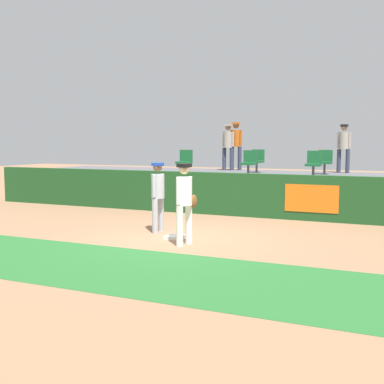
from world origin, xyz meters
name	(u,v)px	position (x,y,z in m)	size (l,w,h in m)	color
ground_plane	(177,238)	(0.00, 0.00, 0.00)	(60.00, 60.00, 0.00)	#936B4C
grass_foreground_strip	(111,266)	(0.00, -2.80, 0.00)	(18.00, 2.80, 0.01)	#26662B
first_base	(175,237)	(-0.02, -0.11, 0.04)	(0.40, 0.40, 0.08)	white
player_fielder_home	(185,198)	(0.47, -0.61, 1.03)	(0.43, 0.53, 1.78)	white
player_runner_visitor	(158,192)	(-0.77, 0.49, 1.00)	(0.34, 0.49, 1.73)	#9EA3AD
field_wall	(231,194)	(0.01, 3.80, 0.65)	(18.00, 0.26, 1.31)	#19471E
bleacher_platform	(255,190)	(0.00, 6.37, 0.57)	(18.00, 4.80, 1.13)	#59595E
seat_front_center	(249,161)	(0.12, 5.24, 1.60)	(0.44, 0.44, 0.84)	#4C4C51
seat_front_left	(185,160)	(-2.20, 5.24, 1.61)	(0.47, 0.44, 0.84)	#4C4C51
seat_back_right	(325,161)	(2.31, 7.04, 1.60)	(0.46, 0.44, 0.84)	#4C4C51
seat_back_center	(257,160)	(-0.11, 7.04, 1.60)	(0.46, 0.44, 0.84)	#4C4C51
seat_front_right	(314,163)	(2.23, 5.24, 1.60)	(0.46, 0.44, 0.84)	#4C4C51
spectator_hooded	(236,142)	(-1.34, 8.27, 2.23)	(0.53, 0.40, 1.89)	#33384C
spectator_capped	(344,145)	(2.81, 8.05, 2.14)	(0.49, 0.37, 1.74)	#33384C
spectator_casual	(228,144)	(-1.57, 7.97, 2.18)	(0.51, 0.38, 1.81)	#33384C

